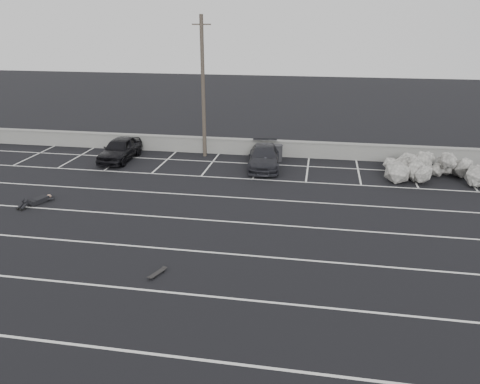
% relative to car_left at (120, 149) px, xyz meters
% --- Properties ---
extents(ground, '(120.00, 120.00, 0.00)m').
position_rel_car_left_xyz_m(ground, '(7.91, -11.34, -0.72)').
color(ground, black).
rests_on(ground, ground).
extents(seawall, '(50.00, 0.45, 1.06)m').
position_rel_car_left_xyz_m(seawall, '(7.91, 2.66, -0.17)').
color(seawall, gray).
rests_on(seawall, ground).
extents(stall_lines, '(36.00, 20.05, 0.01)m').
position_rel_car_left_xyz_m(stall_lines, '(7.83, -6.94, -0.72)').
color(stall_lines, silver).
rests_on(stall_lines, ground).
extents(car_left, '(1.72, 4.24, 1.44)m').
position_rel_car_left_xyz_m(car_left, '(0.00, 0.00, 0.00)').
color(car_left, black).
rests_on(car_left, ground).
extents(car_right, '(2.26, 4.68, 1.31)m').
position_rel_car_left_xyz_m(car_right, '(9.26, 0.02, -0.07)').
color(car_right, '#222228').
rests_on(car_right, ground).
extents(utility_pole, '(1.17, 0.23, 8.79)m').
position_rel_car_left_xyz_m(utility_pole, '(5.10, 1.86, 3.73)').
color(utility_pole, '#4C4238').
rests_on(utility_pole, ground).
extents(trash_bin, '(0.91, 0.91, 1.05)m').
position_rel_car_left_xyz_m(trash_bin, '(9.93, 1.53, -0.19)').
color(trash_bin, '#292A2C').
rests_on(trash_bin, ground).
extents(riprap_pile, '(5.64, 3.94, 1.34)m').
position_rel_car_left_xyz_m(riprap_pile, '(18.84, -0.44, -0.19)').
color(riprap_pile, '#ADAAA2').
rests_on(riprap_pile, ground).
extents(person, '(2.44, 2.99, 0.48)m').
position_rel_car_left_xyz_m(person, '(-0.91, -7.62, -0.48)').
color(person, black).
rests_on(person, ground).
extents(skateboard, '(0.44, 0.76, 0.09)m').
position_rel_car_left_xyz_m(skateboard, '(7.13, -13.33, -0.65)').
color(skateboard, black).
rests_on(skateboard, ground).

